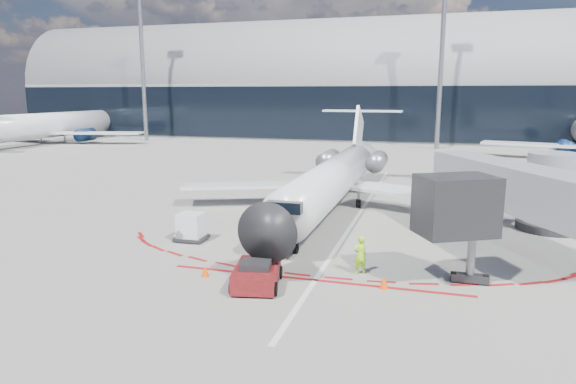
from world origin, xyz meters
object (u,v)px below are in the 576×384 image
(ramp_worker, at_px, (360,255))
(uld_container, at_px, (191,227))
(pushback_tug, at_px, (257,274))
(regional_jet, at_px, (335,177))

(ramp_worker, height_order, uld_container, ramp_worker)
(ramp_worker, bearing_deg, pushback_tug, -0.42)
(ramp_worker, bearing_deg, uld_container, -50.39)
(uld_container, bearing_deg, ramp_worker, -16.48)
(pushback_tug, bearing_deg, uld_container, 125.72)
(regional_jet, distance_m, pushback_tug, 15.76)
(regional_jet, bearing_deg, ramp_worker, -73.75)
(regional_jet, xyz_separation_m, pushback_tug, (-0.41, -15.64, -1.90))
(pushback_tug, bearing_deg, regional_jet, 77.44)
(regional_jet, distance_m, uld_container, 11.99)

